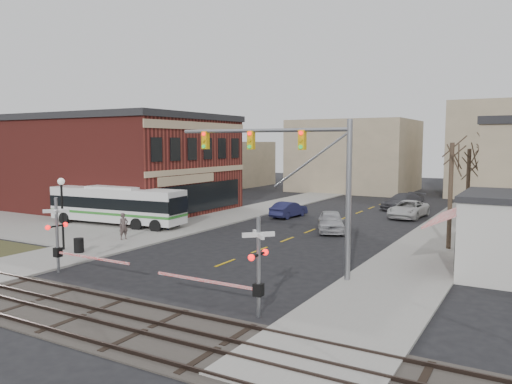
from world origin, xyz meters
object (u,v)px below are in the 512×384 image
Objects in this scene: car_c at (408,209)px; pedestrian_far at (166,218)px; rr_crossing_west at (63,237)px; street_lamp at (62,199)px; car_d at (403,202)px; transit_bus at (117,205)px; car_a at (331,221)px; traffic_signal_mast at (297,165)px; car_b at (289,209)px; trash_bin at (79,245)px; pedestrian_near at (124,226)px; rr_crossing_east at (249,267)px.

car_c is 2.94× the size of pedestrian_far.
car_c is at bearing 69.12° from rr_crossing_west.
car_d is (13.76, 30.81, -2.52)m from street_lamp.
car_d is (18.06, 21.98, -0.94)m from transit_bus.
street_lamp reaches higher than car_a.
traffic_signal_mast reaches higher than car_b.
street_lamp is at bearing -124.58° from pedestrian_far.
car_b is 12.52m from pedestrian_far.
car_c is (15.58, 25.41, -2.57)m from street_lamp.
trash_bin is 0.46× the size of pedestrian_far.
car_b is 2.34× the size of pedestrian_near.
rr_crossing_west is 12.86m from pedestrian_far.
pedestrian_far is (-3.50, 12.34, -0.89)m from rr_crossing_west.
traffic_signal_mast is 16.25m from pedestrian_far.
transit_bus reaches higher than pedestrian_near.
traffic_signal_mast reaches higher than rr_crossing_east.
street_lamp is (-4.50, 3.64, 1.38)m from rr_crossing_west.
car_a reaches higher than car_b.
trash_bin is at bearing -170.07° from traffic_signal_mast.
car_a reaches higher than car_c.
pedestrian_near is at bearing -121.13° from car_c.
transit_bus is 9.95m from street_lamp.
car_a is (-4.06, 19.22, -1.15)m from rr_crossing_east.
transit_bus is at bearing -109.82° from car_d.
car_c is at bearing -145.64° from car_b.
rr_crossing_west is at bearing -107.13° from car_c.
street_lamp is 33.83m from car_d.
transit_bus is 15.34m from car_b.
street_lamp is 2.37× the size of pedestrian_far.
pedestrian_near is (-12.86, -26.46, 0.23)m from car_d.
rr_crossing_west is at bearing -150.93° from traffic_signal_mast.
transit_bus is 2.57× the size of car_a.
trash_bin is 29.12m from car_c.
car_d is at bearing 112.38° from car_c.
rr_crossing_east is 1.17× the size of car_a.
pedestrian_far is at bearing 155.69° from traffic_signal_mast.
traffic_signal_mast reaches higher than pedestrian_near.
car_a is (12.11, 15.01, -2.53)m from street_lamp.
car_b is (-10.25, 24.42, -1.25)m from rr_crossing_east.
car_d reaches higher than trash_bin.
pedestrian_far is at bearing -1.31° from transit_bus.
street_lamp is 0.95× the size of car_a.
trash_bin is 0.16× the size of car_c.
rr_crossing_west is at bearing -138.78° from pedestrian_near.
traffic_signal_mast is 14.81m from trash_bin.
street_lamp is 21.22m from car_b.
car_c is at bearing 47.53° from car_a.
car_b is (-6.18, 5.20, -0.09)m from car_a.
transit_bus is 2.20× the size of rr_crossing_east.
street_lamp is 9.05m from pedestrian_far.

